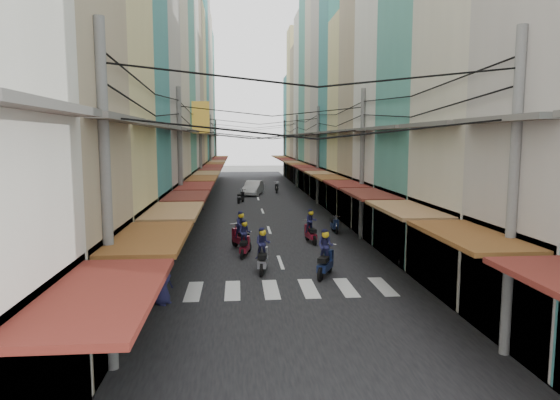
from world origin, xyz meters
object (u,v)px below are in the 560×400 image
bicycle (446,263)px  traffic_sign (387,204)px  white_car (253,195)px  market_umbrella (517,241)px

bicycle → traffic_sign: 4.55m
white_car → traffic_sign: bearing=-63.1°
white_car → traffic_sign: traffic_sign is taller
bicycle → market_umbrella: bearing=-165.8°
market_umbrella → traffic_sign: traffic_sign is taller
market_umbrella → traffic_sign: bearing=98.9°
market_umbrella → traffic_sign: 9.55m
bicycle → market_umbrella: size_ratio=0.62×
bicycle → market_umbrella: market_umbrella is taller
bicycle → traffic_sign: bearing=41.4°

